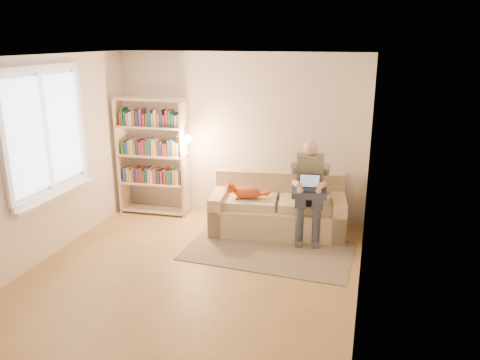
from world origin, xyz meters
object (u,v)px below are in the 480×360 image
(person, at_px, (309,184))
(cat, at_px, (246,192))
(sofa, at_px, (278,211))
(bookshelf, at_px, (152,151))
(laptop, at_px, (308,186))

(person, bearing_deg, cat, 178.42)
(person, bearing_deg, sofa, 161.51)
(cat, xyz_separation_m, bookshelf, (-1.65, 0.35, 0.43))
(person, relative_size, bookshelf, 0.73)
(cat, bearing_deg, bookshelf, 160.27)
(sofa, relative_size, laptop, 6.34)
(bookshelf, bearing_deg, laptop, -11.43)
(sofa, relative_size, cat, 3.37)
(sofa, distance_m, cat, 0.59)
(person, distance_m, laptop, 0.12)
(sofa, xyz_separation_m, person, (0.47, -0.09, 0.49))
(cat, height_order, laptop, laptop)
(sofa, bearing_deg, laptop, -32.13)
(bookshelf, bearing_deg, person, -8.74)
(sofa, relative_size, person, 1.47)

